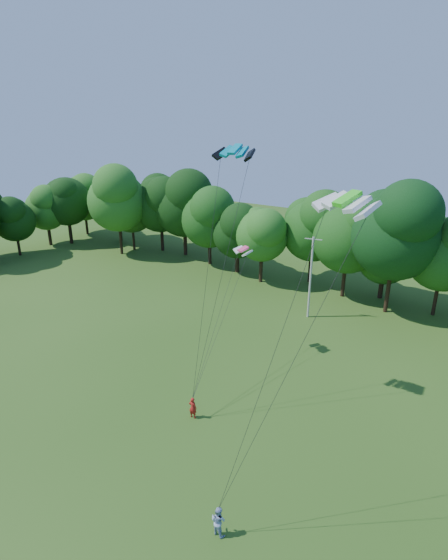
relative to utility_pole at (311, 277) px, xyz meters
The scene contains 9 objects.
ground 28.69m from the utility_pole, 93.15° to the right, with size 160.00×160.00×0.00m, color #284E15.
utility_pole is the anchor object (origin of this frame).
kite_flyer_left 19.93m from the utility_pole, 90.18° to the right, with size 0.59×0.39×1.61m, color #B31C17.
kite_flyer_right 27.09m from the utility_pole, 76.04° to the right, with size 0.82×0.63×1.68m, color #98ACD3.
kite_teal 20.30m from the utility_pole, 88.12° to the right, with size 2.66×1.27×0.64m.
kite_green 26.59m from the utility_pole, 65.33° to the right, with size 3.02×2.24×0.60m.
kite_pink 11.07m from the utility_pole, 102.86° to the right, with size 1.96×1.48×0.38m.
tree_back_west 33.66m from the utility_pole, 166.56° to the left, with size 7.99×7.99×11.62m.
tree_back_center 9.71m from the utility_pole, 42.21° to the left, with size 9.72×9.72×14.15m.
Camera 1 is at (17.15, -10.96, 19.62)m, focal length 28.00 mm.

